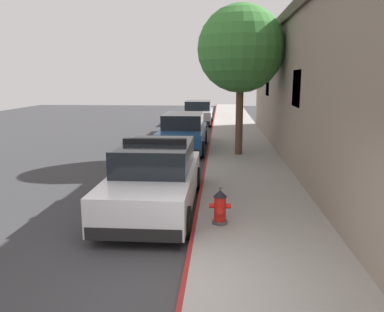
{
  "coord_description": "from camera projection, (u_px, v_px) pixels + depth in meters",
  "views": [
    {
      "loc": [
        0.46,
        -5.06,
        3.06
      ],
      "look_at": [
        -0.3,
        5.4,
        1.0
      ],
      "focal_mm": 37.15,
      "sensor_mm": 36.0,
      "label": 1
    }
  ],
  "objects": [
    {
      "name": "ground_plane",
      "position": [
        91.0,
        159.0,
        15.71
      ],
      "size": [
        31.62,
        60.0,
        0.2
      ],
      "primitive_type": "cube",
      "color": "#353538"
    },
    {
      "name": "sidewalk_pavement",
      "position": [
        244.0,
        157.0,
        15.25
      ],
      "size": [
        2.71,
        60.0,
        0.17
      ],
      "primitive_type": "cube",
      "color": "gray",
      "rests_on": "ground"
    },
    {
      "name": "curb_painted_edge",
      "position": [
        207.0,
        156.0,
        15.35
      ],
      "size": [
        0.08,
        60.0,
        0.17
      ],
      "primitive_type": "cube",
      "color": "maroon",
      "rests_on": "ground"
    },
    {
      "name": "police_cruiser",
      "position": [
        155.0,
        178.0,
        9.36
      ],
      "size": [
        1.94,
        4.84,
        1.68
      ],
      "color": "white",
      "rests_on": "ground"
    },
    {
      "name": "parked_car_silver_ahead",
      "position": [
        183.0,
        133.0,
        17.2
      ],
      "size": [
        1.94,
        4.84,
        1.56
      ],
      "color": "navy",
      "rests_on": "ground"
    },
    {
      "name": "parked_car_dark_far",
      "position": [
        198.0,
        113.0,
        26.86
      ],
      "size": [
        1.94,
        4.84,
        1.56
      ],
      "color": "#B2B5BA",
      "rests_on": "ground"
    },
    {
      "name": "fire_hydrant",
      "position": [
        220.0,
        207.0,
        7.98
      ],
      "size": [
        0.44,
        0.4,
        0.76
      ],
      "color": "#4C4C51",
      "rests_on": "sidewalk_pavement"
    },
    {
      "name": "street_tree",
      "position": [
        241.0,
        49.0,
        14.65
      ],
      "size": [
        3.22,
        3.22,
        5.57
      ],
      "color": "brown",
      "rests_on": "sidewalk_pavement"
    }
  ]
}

